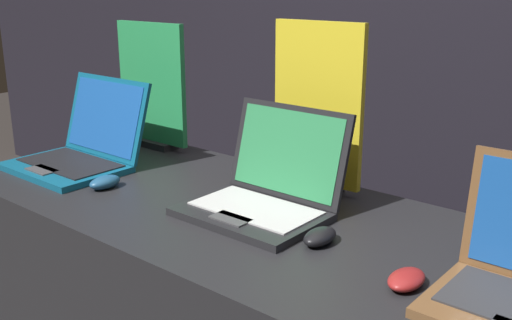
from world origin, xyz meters
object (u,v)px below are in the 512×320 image
(laptop_middle, at_px, (264,189))
(mouse_middle, at_px, (320,237))
(promo_stand_front, at_px, (152,89))
(mouse_back, at_px, (406,279))
(laptop_front, at_px, (81,147))
(mouse_front, at_px, (105,182))
(promo_stand_middle, at_px, (316,112))

(laptop_middle, height_order, mouse_middle, laptop_middle)
(promo_stand_front, relative_size, mouse_back, 4.35)
(laptop_front, height_order, mouse_front, laptop_front)
(laptop_front, xyz_separation_m, mouse_middle, (0.95, -0.01, -0.05))
(laptop_front, height_order, laptop_middle, laptop_front)
(laptop_front, xyz_separation_m, mouse_front, (0.24, -0.09, -0.05))
(mouse_front, xyz_separation_m, mouse_back, (0.96, 0.02, -0.00))
(laptop_front, bearing_deg, promo_stand_front, 90.00)
(mouse_front, bearing_deg, promo_stand_front, 121.10)
(mouse_middle, relative_size, mouse_back, 1.00)
(mouse_back, bearing_deg, laptop_front, 176.86)
(laptop_front, bearing_deg, promo_stand_middle, 23.01)
(mouse_front, xyz_separation_m, promo_stand_middle, (0.48, 0.39, 0.21))
(promo_stand_middle, bearing_deg, laptop_front, -156.99)
(laptop_middle, xyz_separation_m, mouse_back, (0.48, -0.14, -0.05))
(mouse_back, bearing_deg, mouse_middle, 166.67)
(mouse_middle, bearing_deg, laptop_front, 179.58)
(laptop_middle, height_order, mouse_back, laptop_middle)
(laptop_front, height_order, mouse_middle, laptop_front)
(mouse_front, height_order, mouse_middle, mouse_front)
(mouse_front, relative_size, promo_stand_middle, 0.21)
(laptop_middle, bearing_deg, promo_stand_middle, 90.00)
(promo_stand_middle, height_order, mouse_back, promo_stand_middle)
(laptop_middle, xyz_separation_m, promo_stand_middle, (-0.00, 0.23, 0.17))
(laptop_front, height_order, mouse_back, laptop_front)
(promo_stand_front, height_order, mouse_back, promo_stand_front)
(mouse_back, bearing_deg, laptop_middle, 163.84)
(laptop_front, relative_size, mouse_front, 3.76)
(mouse_front, bearing_deg, laptop_front, 159.78)
(laptop_front, distance_m, promo_stand_front, 0.35)
(mouse_front, distance_m, laptop_middle, 0.51)
(laptop_front, relative_size, mouse_middle, 3.69)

